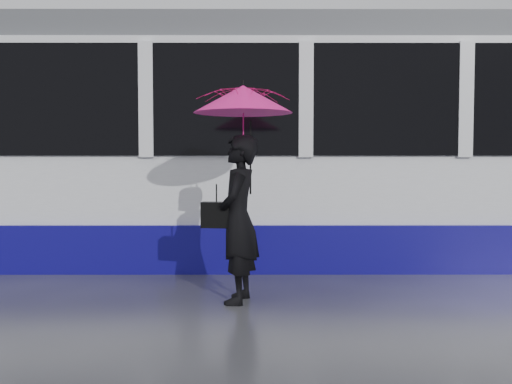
{
  "coord_description": "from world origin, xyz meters",
  "views": [
    {
      "loc": [
        0.45,
        -5.89,
        1.42
      ],
      "look_at": [
        0.46,
        0.16,
        1.1
      ],
      "focal_mm": 40.0,
      "sensor_mm": 36.0,
      "label": 1
    }
  ],
  "objects": [
    {
      "name": "ground",
      "position": [
        0.0,
        0.0,
        0.0
      ],
      "size": [
        90.0,
        90.0,
        0.0
      ],
      "primitive_type": "plane",
      "color": "#2B2B30",
      "rests_on": "ground"
    },
    {
      "name": "rails",
      "position": [
        0.0,
        2.5,
        0.01
      ],
      "size": [
        34.0,
        1.51,
        0.02
      ],
      "color": "#3F3D38",
      "rests_on": "ground"
    },
    {
      "name": "tram",
      "position": [
        3.59,
        2.5,
        1.64
      ],
      "size": [
        26.0,
        2.56,
        3.35
      ],
      "color": "white",
      "rests_on": "ground"
    },
    {
      "name": "woman",
      "position": [
        0.28,
        -0.18,
        0.85
      ],
      "size": [
        0.49,
        0.67,
        1.69
      ],
      "primitive_type": "imported",
      "rotation": [
        0.0,
        0.0,
        -1.71
      ],
      "color": "black",
      "rests_on": "ground"
    },
    {
      "name": "umbrella",
      "position": [
        0.33,
        -0.18,
        1.85
      ],
      "size": [
        1.13,
        1.13,
        1.14
      ],
      "rotation": [
        0.0,
        0.0,
        -0.14
      ],
      "color": "#DB1271",
      "rests_on": "ground"
    },
    {
      "name": "handbag",
      "position": [
        0.06,
        -0.16,
        0.89
      ],
      "size": [
        0.32,
        0.17,
        0.44
      ],
      "rotation": [
        0.0,
        0.0,
        -0.14
      ],
      "color": "black",
      "rests_on": "ground"
    }
  ]
}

